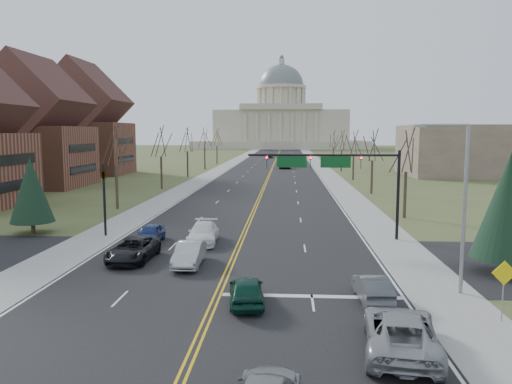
# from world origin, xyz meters

# --- Properties ---
(ground) EXTENTS (600.00, 600.00, 0.00)m
(ground) POSITION_xyz_m (0.00, 0.00, 0.00)
(ground) COLOR #455028
(ground) RESTS_ON ground
(road) EXTENTS (20.00, 380.00, 0.01)m
(road) POSITION_xyz_m (0.00, 110.00, 0.01)
(road) COLOR black
(road) RESTS_ON ground
(cross_road) EXTENTS (120.00, 14.00, 0.01)m
(cross_road) POSITION_xyz_m (0.00, 6.00, 0.01)
(cross_road) COLOR black
(cross_road) RESTS_ON ground
(sidewalk_left) EXTENTS (4.00, 380.00, 0.03)m
(sidewalk_left) POSITION_xyz_m (-12.00, 110.00, 0.01)
(sidewalk_left) COLOR gray
(sidewalk_left) RESTS_ON ground
(sidewalk_right) EXTENTS (4.00, 380.00, 0.03)m
(sidewalk_right) POSITION_xyz_m (12.00, 110.00, 0.01)
(sidewalk_right) COLOR gray
(sidewalk_right) RESTS_ON ground
(center_line) EXTENTS (0.42, 380.00, 0.01)m
(center_line) POSITION_xyz_m (0.00, 110.00, 0.01)
(center_line) COLOR gold
(center_line) RESTS_ON road
(edge_line_left) EXTENTS (0.15, 380.00, 0.01)m
(edge_line_left) POSITION_xyz_m (-9.80, 110.00, 0.01)
(edge_line_left) COLOR silver
(edge_line_left) RESTS_ON road
(edge_line_right) EXTENTS (0.15, 380.00, 0.01)m
(edge_line_right) POSITION_xyz_m (9.80, 110.00, 0.01)
(edge_line_right) COLOR silver
(edge_line_right) RESTS_ON road
(stop_bar) EXTENTS (9.50, 0.50, 0.01)m
(stop_bar) POSITION_xyz_m (5.00, -1.00, 0.01)
(stop_bar) COLOR silver
(stop_bar) RESTS_ON road
(capitol) EXTENTS (90.00, 60.00, 50.00)m
(capitol) POSITION_xyz_m (0.00, 249.91, 14.20)
(capitol) COLOR beige
(capitol) RESTS_ON ground
(signal_mast) EXTENTS (12.12, 0.44, 7.20)m
(signal_mast) POSITION_xyz_m (7.45, 13.50, 5.76)
(signal_mast) COLOR black
(signal_mast) RESTS_ON ground
(signal_left) EXTENTS (0.32, 0.36, 6.00)m
(signal_left) POSITION_xyz_m (-11.50, 13.50, 3.71)
(signal_left) COLOR black
(signal_left) RESTS_ON ground
(street_light) EXTENTS (2.90, 0.25, 9.07)m
(street_light) POSITION_xyz_m (12.74, 0.00, 5.23)
(street_light) COLOR gray
(street_light) RESTS_ON ground
(warn_sign) EXTENTS (1.13, 0.07, 2.87)m
(warn_sign) POSITION_xyz_m (13.50, -4.02, 2.02)
(warn_sign) COLOR gray
(warn_sign) RESTS_ON ground
(tree_r_0) EXTENTS (3.74, 3.74, 8.50)m
(tree_r_0) POSITION_xyz_m (15.50, 24.00, 6.55)
(tree_r_0) COLOR #34281F
(tree_r_0) RESTS_ON ground
(tree_l_0) EXTENTS (3.96, 3.96, 9.00)m
(tree_l_0) POSITION_xyz_m (-15.50, 28.00, 6.94)
(tree_l_0) COLOR #34281F
(tree_l_0) RESTS_ON ground
(tree_r_1) EXTENTS (3.74, 3.74, 8.50)m
(tree_r_1) POSITION_xyz_m (15.50, 44.00, 6.55)
(tree_r_1) COLOR #34281F
(tree_r_1) RESTS_ON ground
(tree_l_1) EXTENTS (3.96, 3.96, 9.00)m
(tree_l_1) POSITION_xyz_m (-15.50, 48.00, 6.94)
(tree_l_1) COLOR #34281F
(tree_l_1) RESTS_ON ground
(tree_r_2) EXTENTS (3.74, 3.74, 8.50)m
(tree_r_2) POSITION_xyz_m (15.50, 64.00, 6.55)
(tree_r_2) COLOR #34281F
(tree_r_2) RESTS_ON ground
(tree_l_2) EXTENTS (3.96, 3.96, 9.00)m
(tree_l_2) POSITION_xyz_m (-15.50, 68.00, 6.94)
(tree_l_2) COLOR #34281F
(tree_l_2) RESTS_ON ground
(tree_r_3) EXTENTS (3.74, 3.74, 8.50)m
(tree_r_3) POSITION_xyz_m (15.50, 84.00, 6.55)
(tree_r_3) COLOR #34281F
(tree_r_3) RESTS_ON ground
(tree_l_3) EXTENTS (3.96, 3.96, 9.00)m
(tree_l_3) POSITION_xyz_m (-15.50, 88.00, 6.94)
(tree_l_3) COLOR #34281F
(tree_l_3) RESTS_ON ground
(tree_r_4) EXTENTS (3.74, 3.74, 8.50)m
(tree_r_4) POSITION_xyz_m (15.50, 104.00, 6.55)
(tree_r_4) COLOR #34281F
(tree_r_4) RESTS_ON ground
(tree_l_4) EXTENTS (3.96, 3.96, 9.00)m
(tree_l_4) POSITION_xyz_m (-15.50, 108.00, 6.94)
(tree_l_4) COLOR #34281F
(tree_l_4) RESTS_ON ground
(conifer_r) EXTENTS (4.20, 4.20, 7.50)m
(conifer_r) POSITION_xyz_m (17.00, 4.00, 4.25)
(conifer_r) COLOR #34281F
(conifer_r) RESTS_ON ground
(conifer_l) EXTENTS (3.64, 3.64, 6.50)m
(conifer_l) POSITION_xyz_m (-18.00, 14.00, 3.74)
(conifer_l) COLOR #34281F
(conifer_l) RESTS_ON ground
(bldg_left_mid) EXTENTS (15.10, 14.28, 20.75)m
(bldg_left_mid) POSITION_xyz_m (-36.00, 50.00, 8.54)
(bldg_left_mid) COLOR brown
(bldg_left_mid) RESTS_ON ground
(bldg_left_far) EXTENTS (17.10, 14.28, 23.25)m
(bldg_left_far) POSITION_xyz_m (-38.00, 74.00, 9.54)
(bldg_left_far) COLOR brown
(bldg_left_far) RESTS_ON ground
(bldg_right_mass) EXTENTS (25.00, 20.00, 10.00)m
(bldg_right_mass) POSITION_xyz_m (40.00, 76.00, 5.00)
(bldg_right_mass) COLOR brown
(bldg_right_mass) RESTS_ON ground
(car_nb_inner_lead) EXTENTS (2.18, 4.40, 1.44)m
(car_nb_inner_lead) POSITION_xyz_m (1.65, -2.36, 0.73)
(car_nb_inner_lead) COLOR #0C3628
(car_nb_inner_lead) RESTS_ON road
(car_nb_outer_lead) EXTENTS (1.67, 4.20, 1.36)m
(car_nb_outer_lead) POSITION_xyz_m (8.07, -1.48, 0.69)
(car_nb_outer_lead) COLOR #4A4D51
(car_nb_outer_lead) RESTS_ON road
(car_nb_outer_second) EXTENTS (3.55, 6.29, 1.66)m
(car_nb_outer_second) POSITION_xyz_m (8.15, -7.52, 0.84)
(car_nb_outer_second) COLOR #97999E
(car_nb_outer_second) RESTS_ON road
(car_sb_inner_lead) EXTENTS (1.68, 4.62, 1.51)m
(car_sb_inner_lead) POSITION_xyz_m (-2.66, 4.66, 0.77)
(car_sb_inner_lead) COLOR #A7AAAF
(car_sb_inner_lead) RESTS_ON road
(car_sb_outer_lead) EXTENTS (2.71, 5.53, 1.51)m
(car_sb_outer_lead) POSITION_xyz_m (-6.69, 5.66, 0.77)
(car_sb_outer_lead) COLOR black
(car_sb_outer_lead) RESTS_ON road
(car_sb_inner_second) EXTENTS (2.49, 5.48, 1.56)m
(car_sb_inner_second) POSITION_xyz_m (-2.88, 11.31, 0.79)
(car_sb_inner_second) COLOR white
(car_sb_inner_second) RESTS_ON road
(car_sb_outer_second) EXTENTS (1.72, 4.20, 1.43)m
(car_sb_outer_second) POSITION_xyz_m (-7.04, 11.16, 0.73)
(car_sb_outer_second) COLOR navy
(car_sb_outer_second) RESTS_ON road
(car_far_nb) EXTENTS (2.73, 5.63, 1.54)m
(car_far_nb) POSITION_xyz_m (3.07, 91.91, 0.78)
(car_far_nb) COLOR black
(car_far_nb) RESTS_ON road
(car_far_sb) EXTENTS (2.25, 4.92, 1.64)m
(car_far_sb) POSITION_xyz_m (-2.15, 139.74, 0.83)
(car_far_sb) COLOR #4B4E52
(car_far_sb) RESTS_ON road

